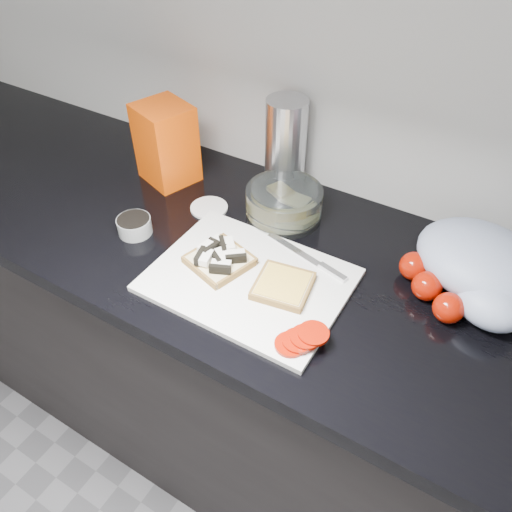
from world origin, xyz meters
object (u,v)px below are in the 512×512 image
at_px(cutting_board, 249,280).
at_px(glass_bowl, 284,204).
at_px(bread_bag, 166,144).
at_px(steel_canister, 285,147).

bearing_deg(cutting_board, glass_bowl, 100.88).
bearing_deg(glass_bowl, cutting_board, -79.12).
bearing_deg(glass_bowl, bread_bag, -178.88).
xyz_separation_m(bread_bag, steel_canister, (0.28, 0.11, 0.02)).
bearing_deg(bread_bag, steel_canister, 40.73).
bearing_deg(bread_bag, glass_bowl, 19.94).
xyz_separation_m(cutting_board, steel_canister, (-0.10, 0.34, 0.11)).
bearing_deg(steel_canister, glass_bowl, -61.65).
bearing_deg(cutting_board, bread_bag, 149.34).
bearing_deg(glass_bowl, steel_canister, 118.35).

